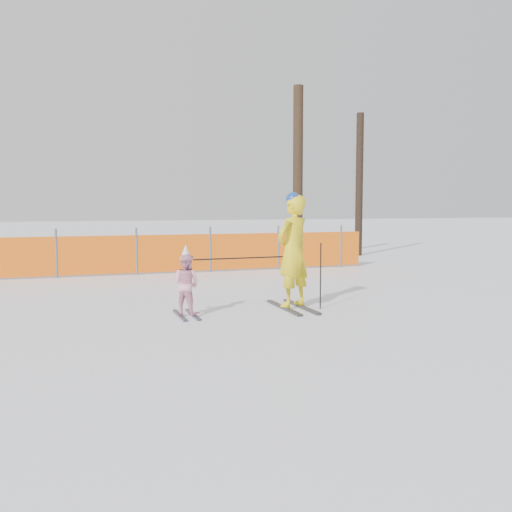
% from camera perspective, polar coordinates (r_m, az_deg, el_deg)
% --- Properties ---
extents(ground, '(120.00, 120.00, 0.00)m').
position_cam_1_polar(ground, '(9.09, 1.01, -6.56)').
color(ground, white).
rests_on(ground, ground).
extents(adult, '(0.86, 1.54, 2.07)m').
position_cam_1_polar(adult, '(10.12, 3.71, 0.54)').
color(adult, black).
rests_on(adult, ground).
extents(child, '(0.62, 0.98, 1.19)m').
position_cam_1_polar(child, '(9.53, -7.01, -2.75)').
color(child, black).
rests_on(child, ground).
extents(ski_poles, '(2.28, 0.22, 1.18)m').
position_cam_1_polar(ski_poles, '(9.90, 1.85, -0.96)').
color(ski_poles, black).
rests_on(ski_poles, ground).
extents(safety_fence, '(16.62, 0.06, 1.25)m').
position_cam_1_polar(safety_fence, '(15.25, -18.32, 0.03)').
color(safety_fence, '#595960').
rests_on(safety_fence, ground).
extents(tree_trunks, '(2.94, 0.82, 5.84)m').
position_cam_1_polar(tree_trunks, '(20.13, 6.48, 7.81)').
color(tree_trunks, '#322316').
rests_on(tree_trunks, ground).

